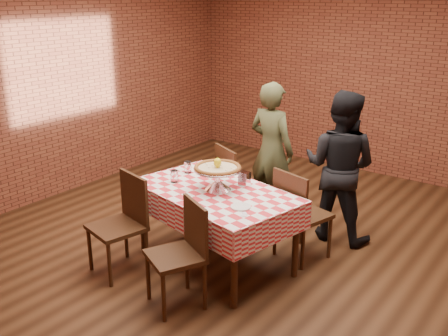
{
  "coord_description": "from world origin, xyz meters",
  "views": [
    {
      "loc": [
        2.73,
        -4.0,
        2.52
      ],
      "look_at": [
        -0.01,
        -0.33,
        0.94
      ],
      "focal_mm": 41.29,
      "sensor_mm": 36.0,
      "label": 1
    }
  ],
  "objects_px": {
    "table": "(215,227)",
    "water_glass_right": "(188,167)",
    "chair_far_right": "(303,214)",
    "pizza_stand": "(218,179)",
    "chair_far_left": "(242,185)",
    "pizza": "(218,168)",
    "chair_near_left": "(116,226)",
    "condiment_caddy": "(244,179)",
    "diner_olive": "(271,150)",
    "diner_black": "(340,167)",
    "water_glass_left": "(174,176)",
    "chair_near_right": "(175,257)"
  },
  "relations": [
    {
      "from": "table",
      "to": "water_glass_right",
      "type": "xyz_separation_m",
      "value": [
        -0.52,
        0.22,
        0.44
      ]
    },
    {
      "from": "pizza_stand",
      "to": "condiment_caddy",
      "type": "height_order",
      "value": "pizza_stand"
    },
    {
      "from": "table",
      "to": "water_glass_left",
      "type": "xyz_separation_m",
      "value": [
        -0.44,
        -0.07,
        0.44
      ]
    },
    {
      "from": "condiment_caddy",
      "to": "diner_olive",
      "type": "relative_size",
      "value": 0.09
    },
    {
      "from": "table",
      "to": "water_glass_left",
      "type": "bearing_deg",
      "value": -171.35
    },
    {
      "from": "condiment_caddy",
      "to": "chair_far_right",
      "type": "distance_m",
      "value": 0.69
    },
    {
      "from": "water_glass_left",
      "to": "condiment_caddy",
      "type": "bearing_deg",
      "value": 29.32
    },
    {
      "from": "chair_near_left",
      "to": "diner_olive",
      "type": "xyz_separation_m",
      "value": [
        0.43,
        1.99,
        0.32
      ]
    },
    {
      "from": "table",
      "to": "chair_far_left",
      "type": "bearing_deg",
      "value": 108.99
    },
    {
      "from": "pizza_stand",
      "to": "chair_near_right",
      "type": "distance_m",
      "value": 0.91
    },
    {
      "from": "chair_far_left",
      "to": "pizza",
      "type": "bearing_deg",
      "value": 135.51
    },
    {
      "from": "diner_olive",
      "to": "water_glass_right",
      "type": "bearing_deg",
      "value": 78.29
    },
    {
      "from": "pizza",
      "to": "diner_black",
      "type": "xyz_separation_m",
      "value": [
        0.69,
        1.18,
        -0.17
      ]
    },
    {
      "from": "table",
      "to": "chair_far_left",
      "type": "xyz_separation_m",
      "value": [
        -0.3,
        0.87,
        0.09
      ]
    },
    {
      "from": "water_glass_left",
      "to": "chair_near_left",
      "type": "distance_m",
      "value": 0.73
    },
    {
      "from": "pizza",
      "to": "chair_near_left",
      "type": "relative_size",
      "value": 0.47
    },
    {
      "from": "chair_near_left",
      "to": "chair_far_left",
      "type": "relative_size",
      "value": 1.0
    },
    {
      "from": "chair_near_right",
      "to": "diner_olive",
      "type": "xyz_separation_m",
      "value": [
        -0.37,
        2.08,
        0.34
      ]
    },
    {
      "from": "water_glass_left",
      "to": "chair_near_left",
      "type": "xyz_separation_m",
      "value": [
        -0.18,
        -0.61,
        -0.35
      ]
    },
    {
      "from": "chair_near_left",
      "to": "pizza",
      "type": "bearing_deg",
      "value": 61.64
    },
    {
      "from": "pizza_stand",
      "to": "chair_far_right",
      "type": "xyz_separation_m",
      "value": [
        0.61,
        0.58,
        -0.4
      ]
    },
    {
      "from": "condiment_caddy",
      "to": "diner_olive",
      "type": "distance_m",
      "value": 1.1
    },
    {
      "from": "diner_black",
      "to": "chair_far_right",
      "type": "bearing_deg",
      "value": 78.52
    },
    {
      "from": "pizza_stand",
      "to": "diner_black",
      "type": "distance_m",
      "value": 1.37
    },
    {
      "from": "chair_near_right",
      "to": "diner_black",
      "type": "bearing_deg",
      "value": 100.7
    },
    {
      "from": "water_glass_right",
      "to": "diner_black",
      "type": "height_order",
      "value": "diner_black"
    },
    {
      "from": "pizza_stand",
      "to": "chair_far_left",
      "type": "relative_size",
      "value": 0.49
    },
    {
      "from": "chair_far_left",
      "to": "chair_near_left",
      "type": "bearing_deg",
      "value": 103.55
    },
    {
      "from": "pizza_stand",
      "to": "condiment_caddy",
      "type": "bearing_deg",
      "value": 58.5
    },
    {
      "from": "chair_far_left",
      "to": "water_glass_right",
      "type": "bearing_deg",
      "value": 97.11
    },
    {
      "from": "water_glass_right",
      "to": "chair_near_right",
      "type": "height_order",
      "value": "chair_near_right"
    },
    {
      "from": "pizza",
      "to": "chair_near_left",
      "type": "xyz_separation_m",
      "value": [
        -0.63,
        -0.71,
        -0.5
      ]
    },
    {
      "from": "chair_far_right",
      "to": "diner_black",
      "type": "bearing_deg",
      "value": -81.97
    },
    {
      "from": "table",
      "to": "diner_black",
      "type": "relative_size",
      "value": 0.96
    },
    {
      "from": "table",
      "to": "pizza",
      "type": "relative_size",
      "value": 3.51
    },
    {
      "from": "water_glass_left",
      "to": "chair_far_right",
      "type": "xyz_separation_m",
      "value": [
        1.06,
        0.68,
        -0.36
      ]
    },
    {
      "from": "water_glass_right",
      "to": "chair_near_right",
      "type": "bearing_deg",
      "value": -54.94
    },
    {
      "from": "table",
      "to": "pizza",
      "type": "bearing_deg",
      "value": 78.95
    },
    {
      "from": "chair_near_right",
      "to": "diner_black",
      "type": "relative_size",
      "value": 0.57
    },
    {
      "from": "table",
      "to": "diner_olive",
      "type": "height_order",
      "value": "diner_olive"
    },
    {
      "from": "pizza_stand",
      "to": "chair_near_left",
      "type": "distance_m",
      "value": 1.03
    },
    {
      "from": "table",
      "to": "chair_near_left",
      "type": "distance_m",
      "value": 0.93
    },
    {
      "from": "pizza_stand",
      "to": "chair_far_right",
      "type": "bearing_deg",
      "value": 43.44
    },
    {
      "from": "diner_black",
      "to": "water_glass_left",
      "type": "bearing_deg",
      "value": 44.25
    },
    {
      "from": "chair_near_left",
      "to": "chair_far_right",
      "type": "height_order",
      "value": "chair_near_left"
    },
    {
      "from": "table",
      "to": "chair_far_right",
      "type": "relative_size",
      "value": 1.66
    },
    {
      "from": "table",
      "to": "pizza_stand",
      "type": "height_order",
      "value": "pizza_stand"
    },
    {
      "from": "chair_near_left",
      "to": "chair_near_right",
      "type": "distance_m",
      "value": 0.8
    },
    {
      "from": "water_glass_right",
      "to": "chair_far_right",
      "type": "xyz_separation_m",
      "value": [
        1.13,
        0.39,
        -0.36
      ]
    },
    {
      "from": "chair_far_right",
      "to": "pizza_stand",
      "type": "bearing_deg",
      "value": 58.85
    }
  ]
}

